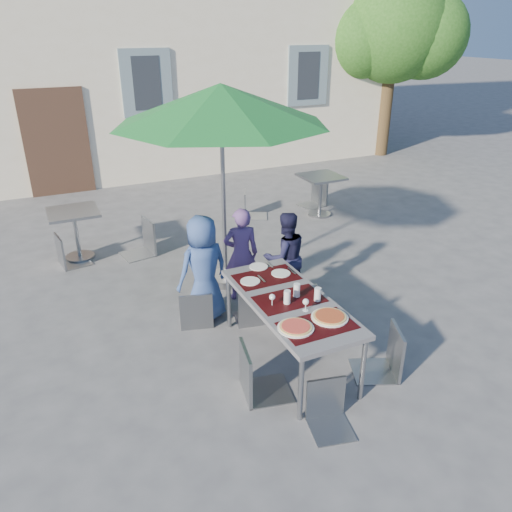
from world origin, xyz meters
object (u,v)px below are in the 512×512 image
patio_umbrella (221,106)px  bg_chair_l_0 (64,231)px  dining_table (289,304)px  chair_5 (331,381)px  bg_chair_r_1 (317,177)px  bg_chair_r_0 (140,217)px  cafe_table_1 (321,188)px  chair_1 (252,286)px  cafe_table_0 (75,225)px  chair_0 (195,288)px  pizza_near_left (296,327)px  chair_2 (300,278)px  child_2 (285,257)px  chair_4 (389,325)px  chair_3 (256,343)px  bg_chair_l_1 (250,188)px  child_0 (203,269)px  child_1 (241,254)px  pizza_near_right (330,317)px

patio_umbrella → bg_chair_l_0: bearing=142.2°
dining_table → chair_5: bearing=-97.4°
bg_chair_r_1 → bg_chair_r_0: bearing=-166.6°
dining_table → cafe_table_1: (2.72, 3.77, -0.15)m
chair_1 → cafe_table_0: bearing=120.6°
cafe_table_0 → chair_0: bearing=-68.3°
cafe_table_0 → bg_chair_r_1: bearing=7.7°
chair_5 → bg_chair_r_1: 6.18m
pizza_near_left → patio_umbrella: 3.00m
chair_2 → bg_chair_l_0: bearing=132.3°
child_2 → chair_0: 1.29m
child_2 → chair_4: (0.21, -1.84, -0.02)m
child_2 → chair_3: child_2 is taller
cafe_table_0 → bg_chair_l_1: 3.26m
chair_0 → chair_3: chair_3 is taller
dining_table → child_0: bearing=113.8°
child_1 → chair_4: size_ratio=1.27×
child_2 → cafe_table_1: size_ratio=1.56×
cafe_table_0 → bg_chair_r_0: bearing=-14.8°
pizza_near_left → chair_2: (0.78, 1.27, -0.25)m
pizza_near_left → chair_1: size_ratio=0.40×
pizza_near_left → bg_chair_r_0: size_ratio=0.33×
pizza_near_left → bg_chair_r_1: bg_chair_r_1 is taller
bg_chair_l_1 → bg_chair_l_0: bearing=-167.4°
cafe_table_1 → bg_chair_r_1: (0.25, 0.56, 0.04)m
chair_2 → bg_chair_r_0: bearing=116.7°
child_0 → chair_0: size_ratio=1.51×
cafe_table_1 → child_1: bearing=-138.8°
patio_umbrella → dining_table: bearing=-91.6°
pizza_near_right → cafe_table_1: bearing=59.2°
bg_chair_l_0 → bg_chair_l_1: size_ratio=0.99×
chair_0 → bg_chair_r_0: (-0.09, 2.36, 0.10)m
bg_chair_l_0 → chair_5: bearing=-68.5°
pizza_near_right → cafe_table_1: size_ratio=0.46×
chair_0 → bg_chair_l_1: bearing=55.7°
chair_3 → chair_5: (0.42, -0.65, -0.12)m
child_2 → bg_chair_r_1: size_ratio=1.22×
child_2 → chair_5: size_ratio=1.45×
pizza_near_left → pizza_near_right: 0.39m
chair_0 → chair_2: size_ratio=1.00×
cafe_table_1 → pizza_near_right: bearing=-120.8°
chair_0 → cafe_table_0: size_ratio=1.13×
chair_2 → chair_4: 1.42m
child_0 → child_1: size_ratio=1.06×
chair_0 → chair_5: 2.17m
pizza_near_left → child_1: size_ratio=0.27×
chair_5 → chair_3: bearing=123.1°
child_0 → chair_0: (-0.16, -0.13, -0.15)m
pizza_near_right → chair_0: (-0.86, 1.56, -0.25)m
child_2 → chair_2: bearing=89.7°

